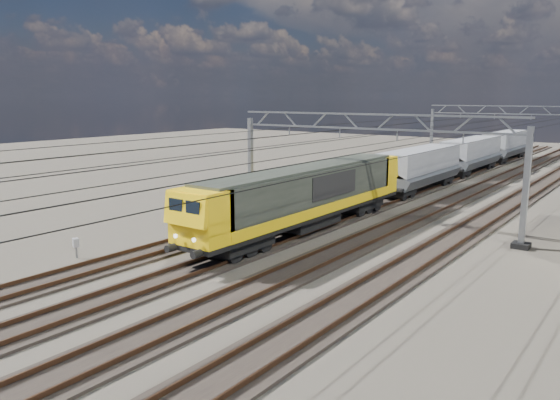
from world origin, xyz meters
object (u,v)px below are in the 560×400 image
Objects in this scene: catenary_gantry_mid at (367,164)px; locomotive at (307,194)px; hopper_wagon_lead at (420,166)px; trackside_cabinet at (76,243)px; catenary_gantry_far at (511,134)px; hopper_wagon_mid at (471,153)px; hopper_wagon_third at (506,143)px.

locomotive is at bearing -117.88° from catenary_gantry_mid.
hopper_wagon_lead is 12.51× the size of trackside_cabinet.
catenary_gantry_mid is 1.00× the size of catenary_gantry_far.
locomotive is 20.31× the size of trackside_cabinet.
catenary_gantry_mid reaches higher than hopper_wagon_mid.
catenary_gantry_mid is 42.39m from hopper_wagon_third.
catenary_gantry_mid is 28.23m from hopper_wagon_mid.
trackside_cabinet is (-6.41, -43.55, -1.46)m from hopper_wagon_mid.
catenary_gantry_far is (0.00, 36.00, 0.00)m from catenary_gantry_mid.
hopper_wagon_mid is 1.00× the size of hopper_wagon_third.
hopper_wagon_mid is 14.20m from hopper_wagon_third.
catenary_gantry_mid is at bearing -90.00° from catenary_gantry_far.
locomotive is at bearing 82.33° from trackside_cabinet.
hopper_wagon_lead and hopper_wagon_mid have the same top height.
hopper_wagon_lead is 30.08m from trackside_cabinet.
hopper_wagon_mid is at bearing 90.00° from hopper_wagon_lead.
hopper_wagon_mid is (-2.00, -7.89, -1.67)m from catenary_gantry_far.
catenary_gantry_far is 22.24m from hopper_wagon_lead.
catenary_gantry_mid is 1.53× the size of hopper_wagon_lead.
catenary_gantry_mid is at bearing -85.93° from hopper_wagon_mid.
hopper_wagon_third is at bearing 90.00° from hopper_wagon_lead.
trackside_cabinet is at bearing -118.59° from catenary_gantry_mid.
trackside_cabinet is at bearing -102.33° from hopper_wagon_lead.
hopper_wagon_mid is 44.05m from trackside_cabinet.
catenary_gantry_far is 1.53× the size of hopper_wagon_mid.
catenary_gantry_far reaches higher than hopper_wagon_lead.
locomotive is 46.10m from hopper_wagon_third.
catenary_gantry_mid and catenary_gantry_far have the same top height.
hopper_wagon_mid is 12.51× the size of trackside_cabinet.
catenary_gantry_mid is at bearing 82.56° from trackside_cabinet.
catenary_gantry_far is 8.31m from hopper_wagon_mid.
hopper_wagon_third is at bearing 107.58° from catenary_gantry_far.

